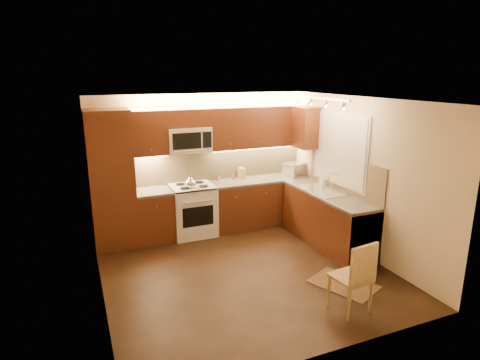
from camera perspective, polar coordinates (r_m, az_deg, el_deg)
name	(u,v)px	position (r m, az deg, el deg)	size (l,w,h in m)	color
floor	(245,271)	(6.15, 0.71, -12.72)	(4.00, 4.00, 0.01)	black
ceiling	(246,100)	(5.46, 0.79, 11.23)	(4.00, 4.00, 0.01)	beige
wall_back	(202,162)	(7.50, -5.35, 2.50)	(4.00, 0.01, 2.50)	beige
wall_front	(328,244)	(4.03, 12.28, -8.81)	(4.00, 0.01, 2.50)	beige
wall_left	(95,208)	(5.25, -19.76, -3.74)	(0.01, 4.00, 2.50)	beige
wall_right	(360,177)	(6.70, 16.64, 0.45)	(0.01, 4.00, 2.50)	beige
pantry	(112,180)	(6.93, -17.69, -0.03)	(0.70, 0.60, 2.30)	#431C0E
base_cab_back_left	(154,216)	(7.22, -12.01, -5.04)	(0.62, 0.60, 0.86)	#431C0E
counter_back_left	(153,192)	(7.08, -12.20, -1.61)	(0.62, 0.60, 0.04)	#3C3A37
base_cab_back_right	(259,202)	(7.81, 2.77, -3.18)	(1.92, 0.60, 0.86)	#431C0E
counter_back_right	(260,180)	(7.68, 2.81, 0.01)	(1.92, 0.60, 0.04)	#3C3A37
base_cab_right	(327,220)	(7.07, 12.21, -5.48)	(0.60, 2.00, 0.86)	#431C0E
counter_right	(329,194)	(6.93, 12.41, -1.98)	(0.60, 2.00, 0.04)	#3C3A37
dishwasher	(353,234)	(6.55, 15.70, -7.37)	(0.58, 0.60, 0.84)	silver
backsplash_back	(220,163)	(7.61, -2.80, 2.35)	(3.30, 0.02, 0.60)	tan
backsplash_right	(344,174)	(7.01, 14.50, 0.80)	(0.02, 2.00, 0.60)	tan
upper_cab_back_left	(148,133)	(6.99, -12.84, 6.51)	(0.62, 0.35, 0.75)	#431C0E
upper_cab_back_right	(258,127)	(7.60, 2.50, 7.51)	(1.92, 0.35, 0.75)	#431C0E
upper_cab_bridge	(188,118)	(7.11, -7.42, 8.68)	(0.76, 0.35, 0.31)	#431C0E
upper_cab_right_corner	(306,127)	(7.61, 9.28, 7.33)	(0.35, 0.50, 0.75)	#431C0E
stove	(193,210)	(7.33, -6.68, -4.25)	(0.76, 0.65, 0.92)	silver
microwave	(189,140)	(7.15, -7.28, 5.68)	(0.76, 0.38, 0.44)	silver
window_frame	(340,149)	(7.04, 13.94, 4.23)	(0.03, 1.44, 1.24)	silver
window_blinds	(339,149)	(7.03, 13.81, 4.22)	(0.02, 1.36, 1.16)	silver
sink	(324,187)	(7.02, 11.75, -0.92)	(0.52, 0.86, 0.15)	silver
faucet	(333,181)	(7.10, 12.99, -0.18)	(0.20, 0.04, 0.30)	silver
track_light_bar	(326,99)	(6.57, 12.09, 11.17)	(0.04, 1.20, 0.03)	silver
kettle	(190,182)	(6.98, -7.04, -0.29)	(0.20, 0.20, 0.23)	silver
toaster_oven	(294,169)	(8.00, 7.70, 1.56)	(0.42, 0.31, 0.25)	silver
knife_block	(242,173)	(7.68, 0.23, 0.97)	(0.09, 0.15, 0.20)	olive
spice_jar_a	(219,178)	(7.55, -2.96, 0.29)	(0.05, 0.05, 0.10)	silver
spice_jar_b	(217,178)	(7.56, -3.32, 0.29)	(0.05, 0.05, 0.09)	brown
spice_jar_c	(216,178)	(7.59, -3.36, 0.32)	(0.04, 0.04, 0.09)	silver
spice_jar_d	(233,177)	(7.60, -0.98, 0.39)	(0.04, 0.04, 0.10)	brown
soap_bottle	(322,180)	(7.35, 11.52, -0.03)	(0.08, 0.09, 0.19)	white
rug	(343,284)	(5.96, 14.38, -14.07)	(0.58, 0.87, 0.01)	black
dining_chair	(351,276)	(5.21, 15.38, -12.88)	(0.41, 0.41, 0.93)	olive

